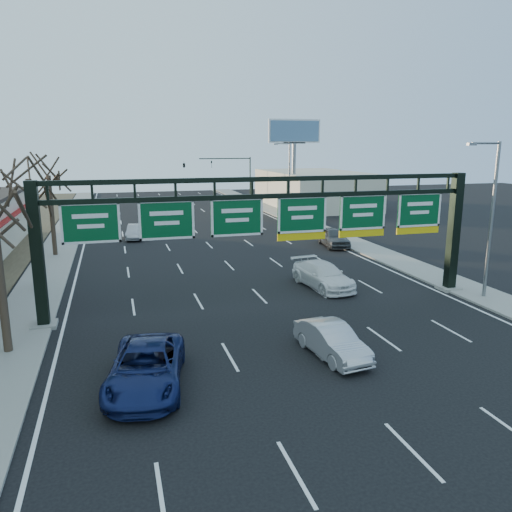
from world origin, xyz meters
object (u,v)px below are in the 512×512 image
object	(u,v)px
car_blue_suv	(146,367)
car_white_wagon	(323,275)
sign_gantry	(273,224)
car_silver_sedan	(332,341)

from	to	relation	value
car_blue_suv	car_white_wagon	world-z (taller)	car_blue_suv
car_blue_suv	car_white_wagon	bearing A→B (deg)	52.49
sign_gantry	car_silver_sedan	world-z (taller)	sign_gantry
car_blue_suv	car_silver_sedan	bearing A→B (deg)	15.33
car_blue_suv	car_silver_sedan	size ratio (longest dim) A/B	1.33
car_blue_suv	car_silver_sedan	world-z (taller)	car_blue_suv
car_silver_sedan	car_white_wagon	xyz separation A→B (m)	(3.86, 9.83, 0.08)
sign_gantry	car_blue_suv	world-z (taller)	sign_gantry
sign_gantry	car_silver_sedan	distance (m)	8.15
sign_gantry	car_white_wagon	size ratio (longest dim) A/B	4.58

